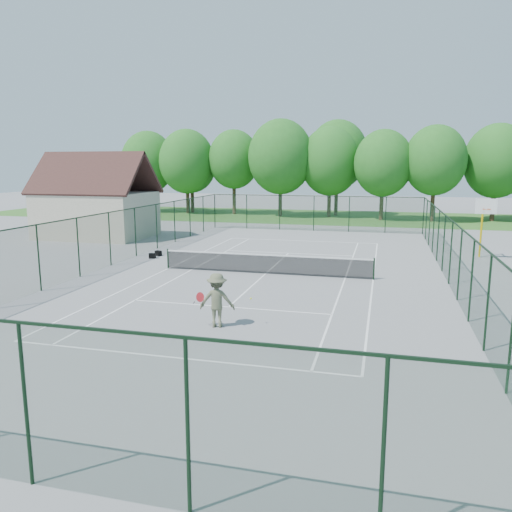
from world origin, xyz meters
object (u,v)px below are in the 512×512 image
(basketball_goal, at_px, (484,216))
(sports_bag_a, at_px, (158,253))
(tennis_net, at_px, (266,263))
(tennis_player, at_px, (217,300))

(basketball_goal, xyz_separation_m, sports_bag_a, (-19.39, -4.04, -2.41))
(basketball_goal, bearing_deg, tennis_net, -147.29)
(tennis_net, relative_size, tennis_player, 5.46)
(basketball_goal, bearing_deg, tennis_player, -124.76)
(basketball_goal, relative_size, sports_bag_a, 8.96)
(tennis_net, xyz_separation_m, basketball_goal, (11.67, 7.50, 1.99))
(tennis_net, height_order, sports_bag_a, tennis_net)
(sports_bag_a, bearing_deg, tennis_player, -33.91)
(tennis_net, bearing_deg, basketball_goal, 32.71)
(tennis_net, distance_m, sports_bag_a, 8.47)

